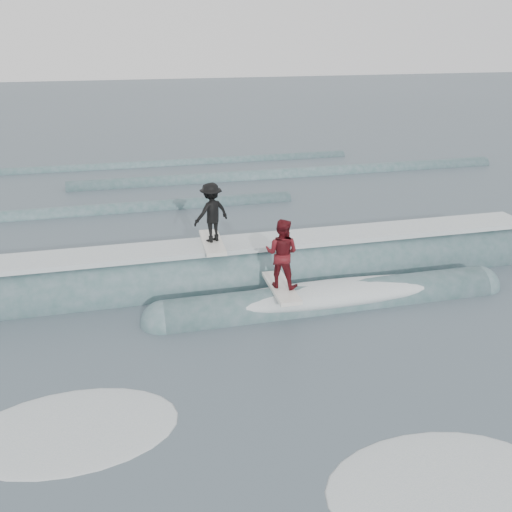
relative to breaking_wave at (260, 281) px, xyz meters
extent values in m
plane|color=#394953|center=(-0.30, -5.85, -0.04)|extent=(160.00, 160.00, 0.00)
cylinder|color=#355A59|center=(-0.30, 0.36, -0.04)|extent=(20.67, 2.09, 2.09)
cylinder|color=#355A59|center=(1.50, -1.84, -0.04)|extent=(9.00, 1.19, 1.19)
sphere|color=#355A59|center=(-3.00, -1.84, -0.04)|extent=(1.19, 1.19, 1.19)
sphere|color=#355A59|center=(6.00, -1.84, -0.04)|extent=(1.19, 1.19, 1.19)
cube|color=silver|center=(-0.30, 0.36, 1.07)|extent=(18.00, 1.30, 0.14)
ellipsoid|color=silver|center=(1.50, -1.84, 0.26)|extent=(7.60, 1.30, 0.60)
cube|color=silver|center=(-1.33, 0.36, 1.19)|extent=(0.65, 2.02, 0.10)
imported|color=black|center=(-1.33, 0.36, 2.09)|extent=(1.25, 1.02, 1.69)
cube|color=silver|center=(0.07, -1.84, 0.60)|extent=(0.60, 2.01, 0.10)
imported|color=#540F15|center=(0.07, -1.84, 1.56)|extent=(1.12, 1.06, 1.82)
ellipsoid|color=silver|center=(0.82, -8.45, -0.04)|extent=(4.31, 2.94, 0.10)
ellipsoid|color=silver|center=(-5.06, -5.53, -0.04)|extent=(3.10, 2.12, 0.10)
cylinder|color=#355A59|center=(-7.57, 8.15, -0.04)|extent=(22.00, 0.70, 0.70)
cylinder|color=#355A59|center=(4.94, 12.15, -0.04)|extent=(22.00, 0.80, 0.80)
cylinder|color=#355A59|center=(-1.76, 16.15, -0.04)|extent=(22.00, 0.60, 0.60)
camera|label=1|loc=(-3.89, -14.70, 6.85)|focal=40.00mm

